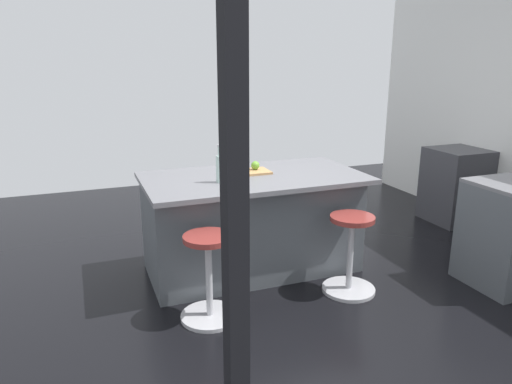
{
  "coord_description": "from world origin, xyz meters",
  "views": [
    {
      "loc": [
        1.63,
        3.49,
        1.87
      ],
      "look_at": [
        0.22,
        -0.19,
        0.76
      ],
      "focal_mm": 33.26,
      "sensor_mm": 36.0,
      "label": 1
    }
  ],
  "objects": [
    {
      "name": "stool_by_window",
      "position": [
        -0.38,
        0.41,
        0.31
      ],
      "size": [
        0.44,
        0.44,
        0.66
      ],
      "color": "#B7B7BC",
      "rests_on": "ground_plane"
    },
    {
      "name": "ground_plane",
      "position": [
        0.0,
        0.0,
        0.0
      ],
      "size": [
        7.42,
        7.42,
        0.0
      ],
      "primitive_type": "plane",
      "color": "black"
    },
    {
      "name": "oven_range",
      "position": [
        -2.5,
        -0.71,
        0.43
      ],
      "size": [
        0.6,
        0.61,
        0.87
      ],
      "color": "#38383D",
      "rests_on": "ground_plane"
    },
    {
      "name": "stool_middle",
      "position": [
        0.82,
        0.41,
        0.31
      ],
      "size": [
        0.44,
        0.44,
        0.66
      ],
      "color": "#B7B7BC",
      "rests_on": "ground_plane"
    },
    {
      "name": "apple_green",
      "position": [
        0.16,
        -0.37,
        0.95
      ],
      "size": [
        0.08,
        0.08,
        0.08
      ],
      "primitive_type": "sphere",
      "color": "#609E2D",
      "rests_on": "cutting_board"
    },
    {
      "name": "apple_yellow",
      "position": [
        0.28,
        -0.39,
        0.96
      ],
      "size": [
        0.08,
        0.08,
        0.08
      ],
      "primitive_type": "sphere",
      "color": "gold",
      "rests_on": "cutting_board"
    },
    {
      "name": "kitchen_island",
      "position": [
        0.22,
        -0.29,
        0.45
      ],
      "size": [
        1.9,
        1.04,
        0.9
      ],
      "color": "#4C5156",
      "rests_on": "ground_plane"
    },
    {
      "name": "cutting_board",
      "position": [
        0.23,
        -0.34,
        0.91
      ],
      "size": [
        0.36,
        0.24,
        0.02
      ],
      "primitive_type": "cube",
      "color": "tan",
      "rests_on": "kitchen_island"
    },
    {
      "name": "water_bottle",
      "position": [
        0.56,
        -0.12,
        1.02
      ],
      "size": [
        0.06,
        0.06,
        0.31
      ],
      "color": "silver",
      "rests_on": "kitchen_island"
    }
  ]
}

